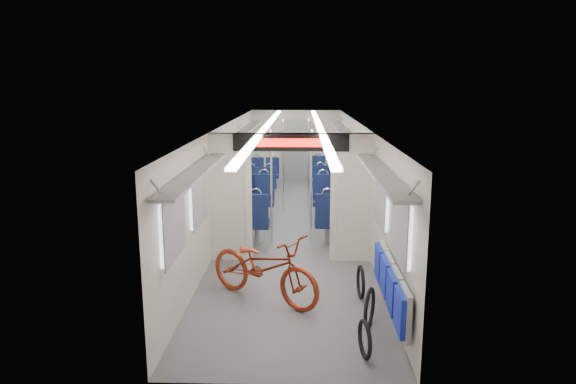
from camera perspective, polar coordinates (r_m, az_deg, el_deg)
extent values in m
plane|color=#515456|center=(11.36, 0.54, -4.11)|extent=(12.00, 12.00, 0.00)
cube|color=beige|center=(11.22, -6.88, 1.62)|extent=(0.02, 12.00, 2.30)
cube|color=beige|center=(11.17, 8.01, 1.55)|extent=(0.02, 12.00, 2.30)
cube|color=beige|center=(17.04, 0.90, 5.22)|extent=(2.90, 0.02, 2.30)
cube|color=beige|center=(5.31, -0.59, -10.10)|extent=(2.90, 0.02, 2.30)
cube|color=silver|center=(10.95, 0.56, 7.53)|extent=(2.90, 12.00, 0.02)
cube|color=white|center=(10.98, -2.33, 7.37)|extent=(0.12, 11.40, 0.04)
cube|color=white|center=(10.96, 3.46, 7.35)|extent=(0.12, 11.40, 0.04)
cube|color=beige|center=(9.27, -6.64, -1.51)|extent=(0.65, 0.18, 2.00)
cube|color=beige|center=(9.22, 7.34, -1.60)|extent=(0.65, 0.18, 2.00)
cube|color=beige|center=(8.98, 0.34, 5.59)|extent=(2.90, 0.18, 0.30)
cylinder|color=beige|center=(9.23, -4.64, -1.53)|extent=(0.20, 0.20, 2.00)
cylinder|color=beige|center=(9.19, 5.32, -1.59)|extent=(0.20, 0.20, 2.00)
cube|color=black|center=(8.87, 0.33, 5.51)|extent=(2.00, 0.03, 0.30)
cube|color=#FF0C07|center=(8.84, 0.32, 5.49)|extent=(1.20, 0.02, 0.14)
cube|color=silver|center=(6.56, -12.72, -3.76)|extent=(0.04, 1.00, 0.75)
cube|color=silver|center=(6.48, 12.48, -3.95)|extent=(0.04, 1.00, 0.75)
cube|color=silver|center=(8.08, -9.97, -0.71)|extent=(0.04, 1.00, 0.75)
cube|color=silver|center=(8.01, 10.36, -0.82)|extent=(0.04, 1.00, 0.75)
cube|color=silver|center=(10.69, -7.14, 2.46)|extent=(0.04, 1.00, 0.75)
cube|color=silver|center=(10.64, 8.18, 2.39)|extent=(0.04, 1.00, 0.75)
cube|color=silver|center=(12.55, -5.85, 3.89)|extent=(0.04, 1.00, 0.75)
cube|color=silver|center=(12.50, 7.20, 3.83)|extent=(0.04, 1.00, 0.75)
cube|color=silver|center=(14.42, -4.89, 4.95)|extent=(0.04, 1.00, 0.75)
cube|color=silver|center=(14.38, 6.47, 4.90)|extent=(0.04, 1.00, 0.75)
cube|color=silver|center=(16.19, -4.19, 5.73)|extent=(0.04, 1.00, 0.75)
cube|color=silver|center=(16.16, 5.93, 5.69)|extent=(0.04, 1.00, 0.75)
cube|color=gray|center=(7.17, -10.21, 2.18)|extent=(0.30, 3.60, 0.04)
cube|color=gray|center=(7.11, 10.30, 2.08)|extent=(0.30, 3.60, 0.04)
cube|color=gray|center=(13.06, -4.91, 6.66)|extent=(0.30, 7.60, 0.04)
cube|color=gray|center=(13.02, 6.35, 6.61)|extent=(0.30, 7.60, 0.04)
cube|color=gray|center=(17.00, 0.90, 4.70)|extent=(0.90, 0.05, 2.00)
imported|color=maroon|center=(7.60, -2.68, -8.31)|extent=(1.99, 1.68, 1.03)
cube|color=gray|center=(6.18, 12.87, -12.89)|extent=(0.06, 0.50, 0.57)
cube|color=#111E9F|center=(6.17, 12.30, -12.91)|extent=(0.06, 0.46, 0.48)
cube|color=gray|center=(6.67, 11.94, -10.93)|extent=(0.06, 0.50, 0.57)
cube|color=#111E9F|center=(6.66, 11.43, -10.94)|extent=(0.06, 0.46, 0.48)
cube|color=gray|center=(7.17, 11.16, -9.23)|extent=(0.06, 0.50, 0.57)
cube|color=#111E9F|center=(7.16, 10.68, -9.24)|extent=(0.06, 0.46, 0.48)
cube|color=gray|center=(7.68, 10.48, -7.76)|extent=(0.06, 0.50, 0.57)
cube|color=#111E9F|center=(7.67, 10.04, -7.77)|extent=(0.06, 0.46, 0.48)
torus|color=black|center=(6.28, 8.52, -16.07)|extent=(0.13, 0.47, 0.47)
torus|color=black|center=(6.98, 9.03, -12.75)|extent=(0.23, 0.53, 0.54)
torus|color=black|center=(7.82, 8.07, -10.05)|extent=(0.08, 0.51, 0.51)
cube|color=#0E183E|center=(10.24, -3.49, -3.61)|extent=(0.49, 0.46, 0.10)
cylinder|color=gray|center=(10.30, -3.47, -4.82)|extent=(0.10, 0.10, 0.35)
cube|color=#0E183E|center=(9.97, -3.61, -1.95)|extent=(0.49, 0.09, 0.60)
torus|color=silver|center=(9.90, -3.63, -0.26)|extent=(0.25, 0.03, 0.25)
cube|color=#0E183E|center=(12.05, -2.72, -1.23)|extent=(0.49, 0.46, 0.10)
cylinder|color=gray|center=(12.10, -2.71, -2.27)|extent=(0.10, 0.10, 0.35)
cube|color=#0E183E|center=(12.15, -2.68, 0.58)|extent=(0.49, 0.09, 0.60)
torus|color=silver|center=(12.10, -2.69, 1.99)|extent=(0.25, 0.03, 0.25)
cube|color=#0E183E|center=(10.29, -6.10, -3.58)|extent=(0.49, 0.46, 0.10)
cylinder|color=gray|center=(10.36, -6.08, -4.78)|extent=(0.10, 0.10, 0.35)
cube|color=#0E183E|center=(10.03, -6.29, -1.93)|extent=(0.49, 0.09, 0.60)
torus|color=silver|center=(9.96, -6.33, -0.24)|extent=(0.25, 0.03, 0.25)
cube|color=#0E183E|center=(12.09, -4.95, -1.22)|extent=(0.49, 0.46, 0.10)
cylinder|color=gray|center=(12.14, -4.93, -2.25)|extent=(0.10, 0.10, 0.35)
cube|color=#0E183E|center=(12.20, -4.88, 0.59)|extent=(0.49, 0.09, 0.60)
torus|color=silver|center=(12.14, -4.90, 1.99)|extent=(0.25, 0.03, 0.25)
cube|color=#0E183E|center=(10.32, 4.34, -3.51)|extent=(0.49, 0.45, 0.10)
cylinder|color=gray|center=(10.38, 4.32, -4.71)|extent=(0.10, 0.10, 0.35)
cube|color=#0E183E|center=(10.05, 4.42, -1.88)|extent=(0.49, 0.09, 0.59)
torus|color=silver|center=(9.99, 4.45, -0.22)|extent=(0.24, 0.03, 0.24)
cube|color=#0E183E|center=(12.10, 3.93, -1.19)|extent=(0.49, 0.45, 0.10)
cylinder|color=gray|center=(12.15, 3.92, -2.22)|extent=(0.10, 0.10, 0.35)
cube|color=#0E183E|center=(12.21, 3.92, 0.59)|extent=(0.49, 0.09, 0.59)
torus|color=silver|center=(12.15, 3.94, 1.97)|extent=(0.24, 0.03, 0.24)
cube|color=#0E183E|center=(10.35, 6.95, -3.51)|extent=(0.49, 0.45, 0.10)
cylinder|color=gray|center=(10.42, 6.92, -4.71)|extent=(0.10, 0.10, 0.35)
cube|color=#0E183E|center=(10.09, 7.09, -1.89)|extent=(0.49, 0.09, 0.59)
torus|color=silver|center=(10.02, 7.14, -0.24)|extent=(0.24, 0.03, 0.24)
cube|color=#0E183E|center=(12.13, 6.15, -1.20)|extent=(0.49, 0.45, 0.10)
cylinder|color=gray|center=(12.18, 6.13, -2.23)|extent=(0.10, 0.10, 0.35)
cube|color=#0E183E|center=(12.23, 6.12, 0.58)|extent=(0.49, 0.09, 0.59)
torus|color=silver|center=(12.18, 6.15, 1.95)|extent=(0.24, 0.03, 0.24)
cube|color=#0E183E|center=(14.05, -2.11, 0.68)|extent=(0.41, 0.38, 0.10)
cylinder|color=gray|center=(14.10, -2.10, -0.22)|extent=(0.10, 0.10, 0.35)
cube|color=#0E183E|center=(13.84, -2.16, 1.76)|extent=(0.41, 0.07, 0.50)
torus|color=silver|center=(13.80, -2.17, 2.78)|extent=(0.21, 0.03, 0.21)
cube|color=#0E183E|center=(15.56, -1.75, 1.78)|extent=(0.41, 0.38, 0.10)
cylinder|color=gray|center=(15.60, -1.75, 0.97)|extent=(0.10, 0.10, 0.35)
cube|color=#0E183E|center=(15.66, -1.73, 2.96)|extent=(0.41, 0.07, 0.50)
torus|color=silver|center=(15.62, -1.73, 3.86)|extent=(0.21, 0.03, 0.21)
cube|color=#0E183E|center=(14.09, -4.02, 0.68)|extent=(0.41, 0.38, 0.10)
cylinder|color=gray|center=(14.13, -4.00, -0.21)|extent=(0.10, 0.10, 0.35)
cube|color=#0E183E|center=(13.88, -4.10, 1.77)|extent=(0.41, 0.07, 0.50)
torus|color=silver|center=(13.84, -4.11, 2.79)|extent=(0.21, 0.03, 0.21)
cube|color=#0E183E|center=(15.59, -3.48, 1.79)|extent=(0.41, 0.38, 0.10)
cylinder|color=gray|center=(15.63, -3.47, 0.98)|extent=(0.10, 0.10, 0.35)
cube|color=#0E183E|center=(15.70, -3.44, 2.96)|extent=(0.41, 0.07, 0.50)
torus|color=silver|center=(15.66, -3.46, 3.86)|extent=(0.21, 0.03, 0.21)
cube|color=#0E183E|center=(14.13, 3.59, 0.72)|extent=(0.43, 0.40, 0.10)
cylinder|color=gray|center=(14.17, 3.58, -0.17)|extent=(0.10, 0.10, 0.35)
cube|color=#0E183E|center=(13.91, 3.63, 1.85)|extent=(0.43, 0.08, 0.52)
torus|color=silver|center=(13.87, 3.65, 2.92)|extent=(0.22, 0.03, 0.22)
cube|color=#0E183E|center=(15.72, 3.39, 1.87)|extent=(0.43, 0.40, 0.10)
cylinder|color=gray|center=(15.76, 3.38, 1.07)|extent=(0.10, 0.10, 0.35)
cube|color=#0E183E|center=(15.83, 3.38, 3.08)|extent=(0.43, 0.08, 0.52)
torus|color=silver|center=(15.79, 3.39, 4.02)|extent=(0.22, 0.03, 0.22)
cube|color=#0E183E|center=(14.15, 5.49, 0.71)|extent=(0.43, 0.40, 0.10)
cylinder|color=gray|center=(14.20, 5.47, -0.18)|extent=(0.10, 0.10, 0.35)
cube|color=#0E183E|center=(13.94, 5.56, 1.84)|extent=(0.43, 0.08, 0.52)
torus|color=silver|center=(13.90, 5.58, 2.90)|extent=(0.22, 0.03, 0.22)
cube|color=#0E183E|center=(15.74, 5.10, 1.86)|extent=(0.43, 0.40, 0.10)
cylinder|color=gray|center=(15.78, 5.08, 1.05)|extent=(0.10, 0.10, 0.35)
cube|color=#0E183E|center=(15.85, 5.08, 3.07)|extent=(0.43, 0.08, 0.52)
torus|color=silver|center=(15.81, 5.10, 4.01)|extent=(0.22, 0.03, 0.22)
cylinder|color=silver|center=(9.85, -1.85, 0.26)|extent=(0.04, 0.04, 2.30)
cylinder|color=silver|center=(9.97, 2.55, 0.39)|extent=(0.04, 0.04, 2.30)
cylinder|color=silver|center=(12.62, -0.50, 2.85)|extent=(0.04, 0.04, 2.30)
cylinder|color=silver|center=(12.90, 2.25, 3.05)|extent=(0.04, 0.04, 2.30)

